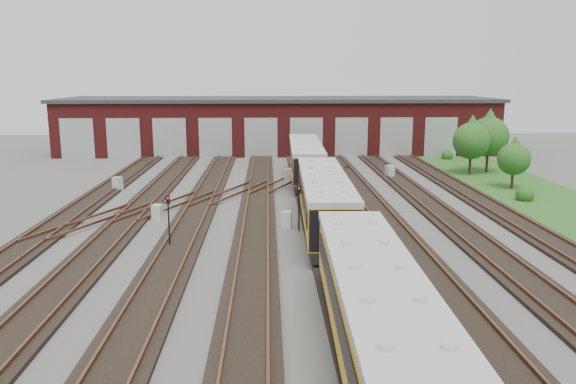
{
  "coord_description": "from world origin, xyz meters",
  "views": [
    {
      "loc": [
        -1.23,
        -27.73,
        8.91
      ],
      "look_at": [
        -0.04,
        5.53,
        2.0
      ],
      "focal_mm": 35.0,
      "sensor_mm": 36.0,
      "label": 1
    }
  ],
  "objects": [
    {
      "name": "ground",
      "position": [
        0.0,
        0.0,
        0.0
      ],
      "size": [
        120.0,
        120.0,
        0.0
      ],
      "primitive_type": "plane",
      "color": "#403D3B",
      "rests_on": "ground"
    },
    {
      "name": "track_network",
      "position": [
        -0.17,
        0.59,
        0.11
      ],
      "size": [
        30.4,
        70.0,
        0.33
      ],
      "color": "black",
      "rests_on": "ground"
    },
    {
      "name": "maintenance_shed",
      "position": [
        -0.01,
        39.97,
        3.2
      ],
      "size": [
        51.0,
        12.5,
        6.35
      ],
      "color": "#591616",
      "rests_on": "ground"
    },
    {
      "name": "grass_verge",
      "position": [
        19.0,
        10.0,
        0.03
      ],
      "size": [
        8.0,
        55.0,
        0.05
      ],
      "primitive_type": "cube",
      "color": "#23511B",
      "rests_on": "ground"
    },
    {
      "name": "metro_train",
      "position": [
        2.0,
        4.03,
        1.85
      ],
      "size": [
        2.93,
        46.39,
        2.96
      ],
      "rotation": [
        0.0,
        0.0,
        -0.02
      ],
      "color": "black",
      "rests_on": "ground"
    },
    {
      "name": "signal_mast_0",
      "position": [
        -6.45,
        0.87,
        1.8
      ],
      "size": [
        0.24,
        0.22,
        2.83
      ],
      "rotation": [
        0.0,
        0.0,
        0.22
      ],
      "color": "black",
      "rests_on": "ground"
    },
    {
      "name": "signal_mast_1",
      "position": [
        0.54,
        3.97,
        1.73
      ],
      "size": [
        0.23,
        0.22,
        2.69
      ],
      "rotation": [
        0.0,
        0.0,
        -0.03
      ],
      "color": "black",
      "rests_on": "ground"
    },
    {
      "name": "signal_mast_2",
      "position": [
        2.62,
        11.95,
        1.84
      ],
      "size": [
        0.28,
        0.27,
        2.84
      ],
      "rotation": [
        0.0,
        0.0,
        0.27
      ],
      "color": "black",
      "rests_on": "ground"
    },
    {
      "name": "signal_mast_3",
      "position": [
        1.57,
        7.94,
        2.02
      ],
      "size": [
        0.29,
        0.27,
        3.13
      ],
      "rotation": [
        0.0,
        0.0,
        0.17
      ],
      "color": "black",
      "rests_on": "ground"
    },
    {
      "name": "relay_cabinet_0",
      "position": [
        -8.19,
        6.68,
        0.51
      ],
      "size": [
        0.73,
        0.66,
        1.02
      ],
      "primitive_type": "cube",
      "rotation": [
        0.0,
        0.0,
        -0.29
      ],
      "color": "#B7BABC",
      "rests_on": "ground"
    },
    {
      "name": "relay_cabinet_1",
      "position": [
        -13.11,
        16.09,
        0.55
      ],
      "size": [
        0.83,
        0.77,
        1.1
      ],
      "primitive_type": "cube",
      "rotation": [
        0.0,
        0.0,
        -0.42
      ],
      "color": "#B7BABC",
      "rests_on": "ground"
    },
    {
      "name": "relay_cabinet_2",
      "position": [
        -0.17,
        4.68,
        0.49
      ],
      "size": [
        0.67,
        0.59,
        0.98
      ],
      "primitive_type": "cube",
      "rotation": [
        0.0,
        0.0,
        -0.17
      ],
      "color": "#B7BABC",
      "rests_on": "ground"
    },
    {
      "name": "relay_cabinet_3",
      "position": [
        0.45,
        19.81,
        0.55
      ],
      "size": [
        0.73,
        0.63,
        1.11
      ],
      "primitive_type": "cube",
      "rotation": [
        0.0,
        0.0,
        0.12
      ],
      "color": "#B7BABC",
      "rests_on": "ground"
    },
    {
      "name": "relay_cabinet_4",
      "position": [
        9.56,
        20.97,
        0.56
      ],
      "size": [
        0.84,
        0.78,
        1.13
      ],
      "primitive_type": "cube",
      "rotation": [
        0.0,
        0.0,
        0.4
      ],
      "color": "#B7BABC",
      "rests_on": "ground"
    },
    {
      "name": "tree_0",
      "position": [
        17.21,
        22.32,
        3.53
      ],
      "size": [
        3.32,
        3.32,
        5.5
      ],
      "color": "black",
      "rests_on": "ground"
    },
    {
      "name": "tree_1",
      "position": [
        18.3,
        15.74,
        2.74
      ],
      "size": [
        2.58,
        2.58,
        4.27
      ],
      "color": "black",
      "rests_on": "ground"
    },
    {
      "name": "tree_2",
      "position": [
        19.2,
        23.37,
        3.86
      ],
      "size": [
        3.62,
        3.62,
        6.0
      ],
      "color": "black",
      "rests_on": "ground"
    },
    {
      "name": "bush_1",
      "position": [
        17.38,
        11.39,
        0.66
      ],
      "size": [
        1.33,
        1.33,
        1.33
      ],
      "primitive_type": "sphere",
      "color": "#164814",
      "rests_on": "ground"
    },
    {
      "name": "bush_2",
      "position": [
        18.26,
        32.12,
        0.63
      ],
      "size": [
        1.25,
        1.25,
        1.25
      ],
      "primitive_type": "sphere",
      "color": "#164814",
      "rests_on": "ground"
    }
  ]
}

